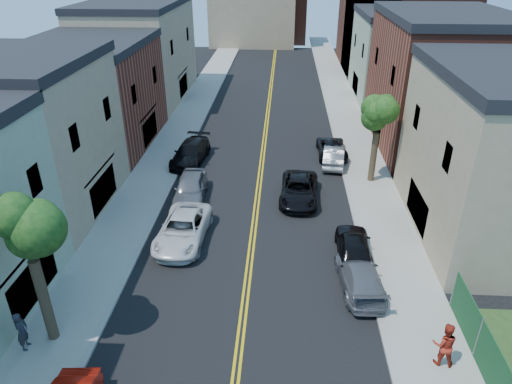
% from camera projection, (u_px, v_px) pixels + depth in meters
% --- Properties ---
extents(sidewalk_left, '(3.20, 100.00, 0.15)m').
position_uv_depth(sidewalk_left, '(180.00, 128.00, 42.62)').
color(sidewalk_left, gray).
rests_on(sidewalk_left, ground).
extents(sidewalk_right, '(3.20, 100.00, 0.15)m').
position_uv_depth(sidewalk_right, '(353.00, 132.00, 41.77)').
color(sidewalk_right, gray).
rests_on(sidewalk_right, ground).
extents(curb_left, '(0.30, 100.00, 0.15)m').
position_uv_depth(curb_left, '(199.00, 128.00, 42.52)').
color(curb_left, gray).
rests_on(curb_left, ground).
extents(curb_right, '(0.30, 100.00, 0.15)m').
position_uv_depth(curb_right, '(333.00, 131.00, 41.86)').
color(curb_right, gray).
rests_on(curb_right, ground).
extents(bldg_left_tan_near, '(9.00, 10.00, 9.00)m').
position_uv_depth(bldg_left_tan_near, '(22.00, 142.00, 27.64)').
color(bldg_left_tan_near, '#998466').
rests_on(bldg_left_tan_near, ground).
extents(bldg_left_brick, '(9.00, 12.00, 8.00)m').
position_uv_depth(bldg_left_brick, '(92.00, 98.00, 37.58)').
color(bldg_left_brick, brown).
rests_on(bldg_left_brick, ground).
extents(bldg_left_tan_far, '(9.00, 16.00, 9.50)m').
position_uv_depth(bldg_left_tan_far, '(140.00, 54.00, 49.59)').
color(bldg_left_tan_far, '#998466').
rests_on(bldg_left_tan_far, ground).
extents(bldg_right_tan, '(9.00, 12.00, 9.00)m').
position_uv_depth(bldg_right_tan, '(510.00, 160.00, 25.25)').
color(bldg_right_tan, '#998466').
rests_on(bldg_right_tan, ground).
extents(bldg_right_brick, '(9.00, 14.00, 10.00)m').
position_uv_depth(bldg_right_brick, '(438.00, 84.00, 37.38)').
color(bldg_right_brick, brown).
rests_on(bldg_right_brick, ground).
extents(bldg_right_palegrn, '(9.00, 12.00, 8.50)m').
position_uv_depth(bldg_right_palegrn, '(400.00, 58.00, 50.09)').
color(bldg_right_palegrn, gray).
rests_on(bldg_right_palegrn, ground).
extents(church, '(16.20, 14.20, 22.60)m').
position_uv_depth(church, '(396.00, 12.00, 61.86)').
color(church, '#4C2319').
rests_on(church, ground).
extents(backdrop_left, '(14.00, 8.00, 12.00)m').
position_uv_depth(backdrop_left, '(253.00, 8.00, 76.71)').
color(backdrop_left, '#998466').
rests_on(backdrop_left, ground).
extents(backdrop_center, '(10.00, 8.00, 10.00)m').
position_uv_depth(backdrop_center, '(277.00, 12.00, 80.50)').
color(backdrop_center, brown).
rests_on(backdrop_center, ground).
extents(tree_left_mid, '(5.20, 5.20, 9.29)m').
position_uv_depth(tree_left_mid, '(19.00, 204.00, 16.64)').
color(tree_left_mid, '#332619').
rests_on(tree_left_mid, sidewalk_left).
extents(tree_right_far, '(4.40, 4.40, 8.03)m').
position_uv_depth(tree_right_far, '(381.00, 103.00, 30.30)').
color(tree_right_far, '#332619').
rests_on(tree_right_far, sidewalk_right).
extents(white_pickup, '(2.78, 5.59, 1.52)m').
position_uv_depth(white_pickup, '(183.00, 229.00, 25.98)').
color(white_pickup, silver).
rests_on(white_pickup, ground).
extents(grey_car_left, '(2.21, 4.96, 1.66)m').
position_uv_depth(grey_car_left, '(190.00, 188.00, 30.33)').
color(grey_car_left, '#5C5E63').
rests_on(grey_car_left, ground).
extents(black_car_left, '(2.71, 5.61, 1.57)m').
position_uv_depth(black_car_left, '(191.00, 153.00, 35.67)').
color(black_car_left, black).
rests_on(black_car_left, ground).
extents(grey_car_right, '(2.24, 4.85, 1.37)m').
position_uv_depth(grey_car_right, '(360.00, 276.00, 22.40)').
color(grey_car_right, slate).
rests_on(grey_car_right, ground).
extents(black_car_right, '(1.99, 4.56, 1.53)m').
position_uv_depth(black_car_right, '(354.00, 246.00, 24.51)').
color(black_car_right, black).
rests_on(black_car_right, ground).
extents(silver_car_right, '(2.00, 4.53, 1.44)m').
position_uv_depth(silver_car_right, '(334.00, 156.00, 35.34)').
color(silver_car_right, '#929499').
rests_on(silver_car_right, ground).
extents(dark_car_right_far, '(2.29, 4.77, 1.31)m').
position_uv_depth(dark_car_right_far, '(331.00, 147.00, 37.00)').
color(dark_car_right_far, black).
rests_on(dark_car_right_far, ground).
extents(black_suv_lane, '(2.69, 5.33, 1.44)m').
position_uv_depth(black_suv_lane, '(299.00, 190.00, 30.33)').
color(black_suv_lane, black).
rests_on(black_suv_lane, ground).
extents(pedestrian_left, '(0.52, 0.71, 1.79)m').
position_uv_depth(pedestrian_left, '(22.00, 331.00, 18.68)').
color(pedestrian_left, '#26262D').
rests_on(pedestrian_left, sidewalk_left).
extents(pedestrian_right, '(1.05, 0.88, 1.96)m').
position_uv_depth(pedestrian_right, '(444.00, 344.00, 17.95)').
color(pedestrian_right, '#A22819').
rests_on(pedestrian_right, sidewalk_right).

